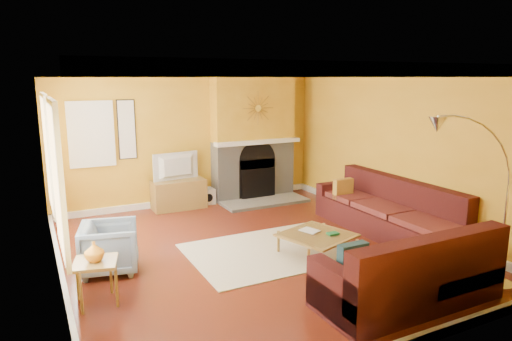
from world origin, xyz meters
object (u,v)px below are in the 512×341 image
coffee_table (317,245)px  media_console (179,194)px  sectional_sofa (355,225)px  side_table (97,282)px  armchair (110,248)px  arc_lamp (474,210)px

coffee_table → media_console: 3.51m
sectional_sofa → coffee_table: sectional_sofa is taller
side_table → sectional_sofa: bearing=-1.9°
coffee_table → armchair: armchair is taller
coffee_table → arc_lamp: size_ratio=0.42×
armchair → arc_lamp: 4.59m
arc_lamp → armchair: bearing=143.8°
sectional_sofa → arc_lamp: bearing=-79.7°
sectional_sofa → media_console: size_ratio=3.65×
sectional_sofa → media_console: 3.84m
sectional_sofa → coffee_table: bearing=167.1°
arc_lamp → side_table: bearing=155.2°
arc_lamp → coffee_table: bearing=115.9°
armchair → sectional_sofa: bearing=-93.5°
sectional_sofa → arc_lamp: arc_lamp is taller
coffee_table → side_table: side_table is taller
armchair → side_table: 0.91m
coffee_table → armchair: 2.89m
media_console → arc_lamp: 5.58m
side_table → arc_lamp: size_ratio=0.24×
armchair → arc_lamp: arc_lamp is taller
media_console → arc_lamp: bearing=-69.8°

